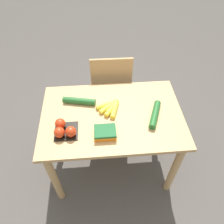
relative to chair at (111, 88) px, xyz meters
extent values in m
plane|color=#4C4742|center=(-0.04, -0.60, -0.50)|extent=(12.00, 12.00, 0.00)
cube|color=tan|center=(-0.04, -0.60, 0.24)|extent=(1.11, 0.74, 0.03)
cylinder|color=tan|center=(-0.53, -0.91, -0.13)|extent=(0.06, 0.06, 0.72)
cylinder|color=tan|center=(0.46, -0.91, -0.13)|extent=(0.06, 0.06, 0.72)
cylinder|color=tan|center=(-0.53, -0.29, -0.13)|extent=(0.06, 0.06, 0.72)
cylinder|color=tan|center=(0.46, -0.29, -0.13)|extent=(0.06, 0.06, 0.72)
cube|color=tan|center=(0.00, 0.07, -0.04)|extent=(0.43, 0.41, 0.03)
cube|color=tan|center=(0.00, -0.12, 0.21)|extent=(0.39, 0.03, 0.47)
cylinder|color=tan|center=(0.18, 0.24, -0.27)|extent=(0.04, 0.04, 0.45)
cylinder|color=tan|center=(-0.18, 0.24, -0.27)|extent=(0.04, 0.04, 0.45)
cylinder|color=tan|center=(0.18, -0.10, -0.27)|extent=(0.04, 0.04, 0.45)
cylinder|color=tan|center=(-0.18, -0.10, -0.27)|extent=(0.04, 0.04, 0.45)
sphere|color=brown|center=(0.01, -0.47, 0.28)|extent=(0.04, 0.04, 0.04)
cylinder|color=yellow|center=(-0.07, -0.50, 0.28)|extent=(0.18, 0.09, 0.04)
cylinder|color=yellow|center=(-0.06, -0.53, 0.28)|extent=(0.16, 0.14, 0.04)
cylinder|color=yellow|center=(-0.04, -0.55, 0.28)|extent=(0.13, 0.17, 0.04)
cylinder|color=yellow|center=(-0.01, -0.56, 0.28)|extent=(0.09, 0.18, 0.04)
cube|color=black|center=(-0.38, -0.74, 0.26)|extent=(0.17, 0.17, 0.01)
sphere|color=red|center=(-0.42, -0.78, 0.31)|extent=(0.08, 0.08, 0.08)
sphere|color=red|center=(-0.34, -0.78, 0.31)|extent=(0.08, 0.08, 0.08)
sphere|color=red|center=(-0.42, -0.70, 0.31)|extent=(0.08, 0.08, 0.08)
cube|color=orange|center=(-0.10, -0.79, 0.28)|extent=(0.15, 0.12, 0.06)
cube|color=#145123|center=(-0.10, -0.79, 0.30)|extent=(0.16, 0.12, 0.02)
cylinder|color=#236028|center=(0.29, -0.64, 0.28)|extent=(0.15, 0.27, 0.05)
cylinder|color=#236028|center=(-0.29, -0.45, 0.28)|extent=(0.27, 0.11, 0.05)
camera|label=1|loc=(-0.13, -1.73, 1.54)|focal=35.00mm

